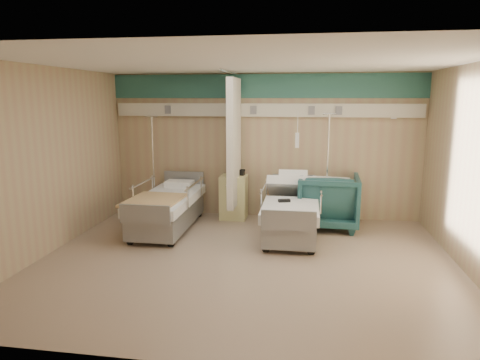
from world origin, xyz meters
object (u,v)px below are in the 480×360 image
object	(u,v)px
bed_right	(291,218)
iv_stand_left	(155,197)
bed_left	(168,212)
visitor_armchair	(328,201)
bedside_cabinet	(234,197)
iv_stand_right	(326,201)

from	to	relation	value
bed_right	iv_stand_left	world-z (taller)	iv_stand_left
bed_left	visitor_armchair	world-z (taller)	visitor_armchair
bedside_cabinet	iv_stand_right	distance (m)	1.77
bed_right	bedside_cabinet	distance (m)	1.46
bed_left	iv_stand_left	world-z (taller)	iv_stand_left
visitor_armchair	iv_stand_right	xyz separation A→B (m)	(-0.03, 0.29, -0.07)
iv_stand_right	iv_stand_left	size ratio (longest dim) A/B	1.03
visitor_armchair	iv_stand_right	bearing A→B (deg)	-81.66
bed_left	visitor_armchair	xyz separation A→B (m)	(2.85, 0.60, 0.18)
bed_right	visitor_armchair	bearing A→B (deg)	42.71
visitor_armchair	iv_stand_left	distance (m)	3.36
bedside_cabinet	iv_stand_left	distance (m)	1.57
bed_right	iv_stand_left	size ratio (longest dim) A/B	1.08
bed_right	visitor_armchair	size ratio (longest dim) A/B	1.99
bedside_cabinet	iv_stand_left	xyz separation A→B (m)	(-1.56, -0.16, -0.02)
bed_right	bed_left	world-z (taller)	same
bed_left	visitor_armchair	distance (m)	2.92
iv_stand_right	visitor_armchair	bearing A→B (deg)	-84.39
bed_left	bedside_cabinet	size ratio (longest dim) A/B	2.54
iv_stand_left	iv_stand_right	bearing A→B (deg)	2.52
bedside_cabinet	iv_stand_left	bearing A→B (deg)	-174.20
bed_right	visitor_armchair	world-z (taller)	visitor_armchair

